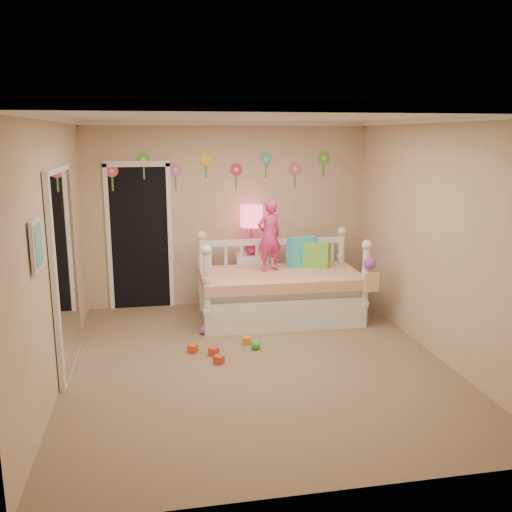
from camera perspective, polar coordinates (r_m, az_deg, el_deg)
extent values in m
cube|color=#7F684C|center=(6.03, 0.11, -11.05)|extent=(4.00, 4.50, 0.01)
cube|color=white|center=(5.53, 0.12, 14.46)|extent=(4.00, 4.50, 0.01)
cube|color=tan|center=(7.83, -2.93, 4.32)|extent=(4.00, 0.01, 2.60)
cube|color=tan|center=(5.63, -20.31, 0.34)|extent=(0.01, 4.50, 2.60)
cube|color=tan|center=(6.32, 18.25, 1.74)|extent=(0.01, 4.50, 2.60)
cube|color=#25ADBD|center=(7.53, 4.84, 0.44)|extent=(0.43, 0.28, 0.41)
cube|color=#6FC63C|center=(7.50, 6.24, 0.10)|extent=(0.38, 0.29, 0.34)
imported|color=#E43376|center=(7.21, 1.39, 2.14)|extent=(0.40, 0.32, 0.95)
cube|color=white|center=(7.89, -0.47, -2.48)|extent=(0.47, 0.37, 0.74)
sphere|color=#CF1B75|center=(7.78, -0.48, 0.84)|extent=(0.19, 0.19, 0.19)
cylinder|color=#CF1B75|center=(7.74, -0.48, 2.31)|extent=(0.03, 0.03, 0.40)
cylinder|color=#FF4C79|center=(7.70, -0.48, 4.18)|extent=(0.32, 0.32, 0.30)
cube|color=black|center=(7.80, -12.05, 2.05)|extent=(0.90, 0.04, 2.07)
cube|color=white|center=(5.97, -19.28, -1.39)|extent=(0.07, 1.30, 2.10)
cube|color=white|center=(4.71, -21.94, 1.07)|extent=(0.05, 0.34, 0.42)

